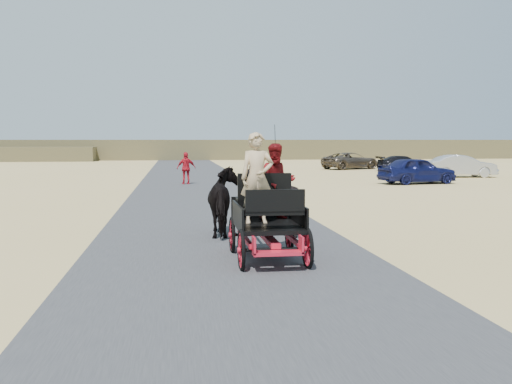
{
  "coord_description": "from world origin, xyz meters",
  "views": [
    {
      "loc": [
        -1.06,
        -8.58,
        2.37
      ],
      "look_at": [
        0.74,
        4.06,
        1.2
      ],
      "focal_mm": 40.0,
      "sensor_mm": 36.0,
      "label": 1
    }
  ],
  "objects": [
    {
      "name": "horse_left",
      "position": [
        0.19,
        5.46,
        0.85
      ],
      "size": [
        0.91,
        2.01,
        1.7
      ],
      "primitive_type": "imported",
      "rotation": [
        0.0,
        0.0,
        3.14
      ],
      "color": "black",
      "rests_on": "ground"
    },
    {
      "name": "passenger_woman",
      "position": [
        1.04,
        3.06,
        1.51
      ],
      "size": [
        0.77,
        0.6,
        1.58
      ],
      "primitive_type": "imported",
      "color": "#660C0F",
      "rests_on": "carriage"
    },
    {
      "name": "ground",
      "position": [
        0.0,
        0.0,
        0.0
      ],
      "size": [
        140.0,
        140.0,
        0.0
      ],
      "primitive_type": "plane",
      "color": "tan"
    },
    {
      "name": "car_b",
      "position": [
        17.0,
        25.52,
        0.71
      ],
      "size": [
        4.4,
        1.78,
        1.42
      ],
      "primitive_type": "imported",
      "rotation": [
        0.0,
        0.0,
        1.51
      ],
      "color": "#B2B2B7",
      "rests_on": "ground"
    },
    {
      "name": "car_a",
      "position": [
        11.96,
        20.78,
        0.72
      ],
      "size": [
        4.48,
        2.4,
        1.45
      ],
      "primitive_type": "imported",
      "rotation": [
        0.0,
        0.0,
        1.74
      ],
      "color": "navy",
      "rests_on": "ground"
    },
    {
      "name": "car_d",
      "position": [
        13.18,
        36.46,
        0.68
      ],
      "size": [
        5.35,
        3.93,
        1.35
      ],
      "primitive_type": "imported",
      "rotation": [
        0.0,
        0.0,
        1.96
      ],
      "color": "brown",
      "rests_on": "ground"
    },
    {
      "name": "driver_man",
      "position": [
        0.54,
        2.51,
        1.62
      ],
      "size": [
        0.66,
        0.43,
        1.8
      ],
      "primitive_type": "imported",
      "color": "tan",
      "rests_on": "carriage"
    },
    {
      "name": "carriage",
      "position": [
        0.74,
        2.46,
        0.36
      ],
      "size": [
        1.3,
        2.4,
        0.72
      ],
      "primitive_type": null,
      "color": "black",
      "rests_on": "ground"
    },
    {
      "name": "road",
      "position": [
        0.0,
        0.0,
        0.01
      ],
      "size": [
        6.0,
        140.0,
        0.01
      ],
      "primitive_type": "cube",
      "color": "#38383A",
      "rests_on": "ground"
    },
    {
      "name": "car_c",
      "position": [
        16.3,
        33.07,
        0.58
      ],
      "size": [
        4.03,
        1.66,
        1.17
      ],
      "primitive_type": "imported",
      "rotation": [
        0.0,
        0.0,
        1.57
      ],
      "color": "black",
      "rests_on": "ground"
    },
    {
      "name": "pedestrian",
      "position": [
        -0.47,
        22.15,
        0.86
      ],
      "size": [
        1.06,
        0.55,
        1.73
      ],
      "primitive_type": "imported",
      "rotation": [
        0.0,
        0.0,
        3.28
      ],
      "color": "red",
      "rests_on": "ground"
    },
    {
      "name": "ridge_far",
      "position": [
        0.0,
        62.0,
        1.2
      ],
      "size": [
        140.0,
        6.0,
        2.4
      ],
      "primitive_type": "cube",
      "color": "brown",
      "rests_on": "ground"
    },
    {
      "name": "horse_right",
      "position": [
        1.29,
        5.46,
        0.85
      ],
      "size": [
        1.37,
        1.54,
        1.7
      ],
      "primitive_type": "imported",
      "rotation": [
        0.0,
        0.0,
        3.14
      ],
      "color": "black",
      "rests_on": "ground"
    }
  ]
}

